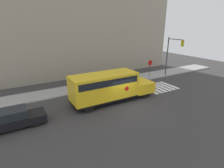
{
  "coord_description": "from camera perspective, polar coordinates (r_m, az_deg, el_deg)",
  "views": [
    {
      "loc": [
        -8.87,
        -12.98,
        7.56
      ],
      "look_at": [
        -0.28,
        1.94,
        1.65
      ],
      "focal_mm": 28.0,
      "sensor_mm": 36.0,
      "label": 1
    }
  ],
  "objects": [
    {
      "name": "building_backdrop",
      "position": [
        27.46,
        -11.58,
        16.75
      ],
      "size": [
        32.0,
        4.0,
        13.38
      ],
      "color": "#9E937F",
      "rests_on": "ground"
    },
    {
      "name": "sidewalk_strip",
      "position": [
        22.67,
        -5.14,
        -0.42
      ],
      "size": [
        44.0,
        3.0,
        0.15
      ],
      "color": "#9E9E99",
      "rests_on": "ground"
    },
    {
      "name": "school_bus",
      "position": [
        17.46,
        -1.14,
        -0.7
      ],
      "size": [
        9.01,
        2.57,
        3.0
      ],
      "color": "yellow",
      "rests_on": "ground"
    },
    {
      "name": "traffic_light",
      "position": [
        26.97,
        18.92,
        9.91
      ],
      "size": [
        0.28,
        2.7,
        5.82
      ],
      "color": "#38383A",
      "rests_on": "ground"
    },
    {
      "name": "parked_car",
      "position": [
        15.53,
        -30.04,
        -9.89
      ],
      "size": [
        4.72,
        1.71,
        1.5
      ],
      "color": "black",
      "rests_on": "ground"
    },
    {
      "name": "crosswalk_stripes",
      "position": [
        22.87,
        15.21,
        -1.05
      ],
      "size": [
        4.0,
        3.2,
        0.01
      ],
      "color": "white",
      "rests_on": "ground"
    },
    {
      "name": "stop_sign",
      "position": [
        25.44,
        12.26,
        5.59
      ],
      "size": [
        0.74,
        0.1,
        2.81
      ],
      "color": "#38383A",
      "rests_on": "ground"
    },
    {
      "name": "ground_plane",
      "position": [
        17.44,
        4.01,
        -6.8
      ],
      "size": [
        60.0,
        60.0,
        0.0
      ],
      "primitive_type": "plane",
      "color": "#3A3838"
    }
  ]
}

